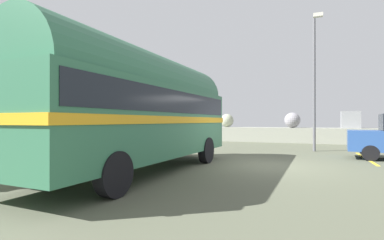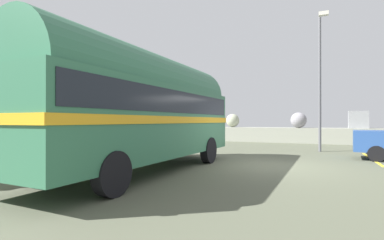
# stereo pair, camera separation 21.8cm
# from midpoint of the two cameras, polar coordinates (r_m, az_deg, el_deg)

# --- Properties ---
(ground) EXTENTS (32.00, 26.00, 0.02)m
(ground) POSITION_cam_midpoint_polar(r_m,az_deg,el_deg) (10.32, 15.86, -9.02)
(ground) COLOR #545845
(breakwater) EXTENTS (31.36, 2.15, 2.38)m
(breakwater) POSITION_cam_midpoint_polar(r_m,az_deg,el_deg) (21.97, 19.84, -2.52)
(breakwater) COLOR gray
(breakwater) RESTS_ON ground
(vintage_coach) EXTENTS (2.80, 8.68, 3.70)m
(vintage_coach) POSITION_cam_midpoint_polar(r_m,az_deg,el_deg) (8.77, -9.18, 2.79)
(vintage_coach) COLOR black
(vintage_coach) RESTS_ON ground
(second_coach) EXTENTS (2.90, 8.71, 3.70)m
(second_coach) POSITION_cam_midpoint_polar(r_m,az_deg,el_deg) (11.86, -31.99, 2.04)
(second_coach) COLOR black
(second_coach) RESTS_ON ground
(lamp_post) EXTENTS (0.45, 0.85, 6.96)m
(lamp_post) POSITION_cam_midpoint_polar(r_m,az_deg,el_deg) (15.98, 24.92, 8.10)
(lamp_post) COLOR #5B5B60
(lamp_post) RESTS_ON ground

